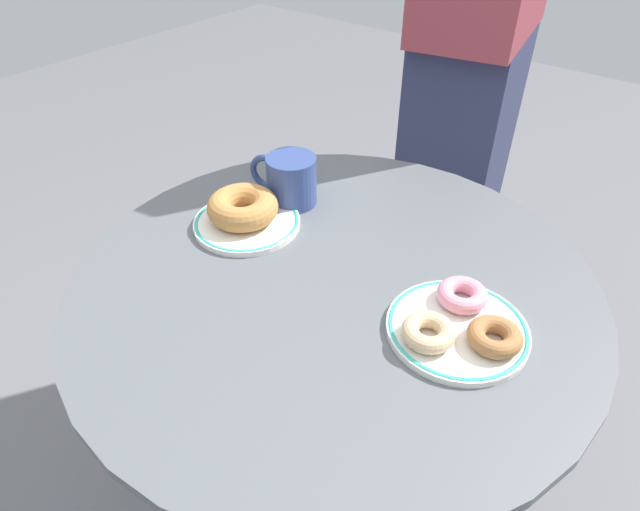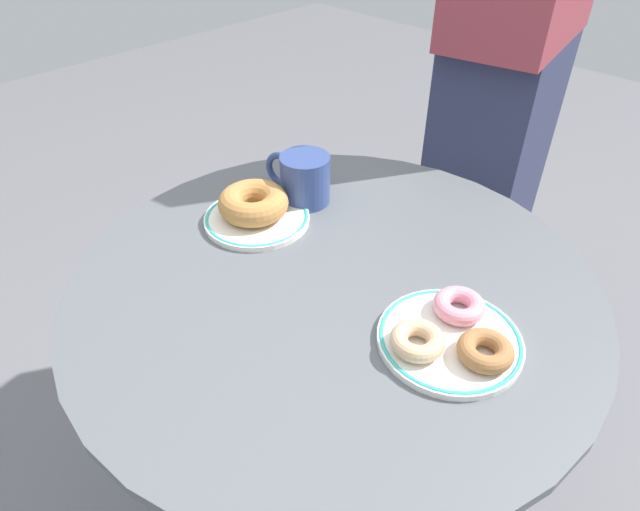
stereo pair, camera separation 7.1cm
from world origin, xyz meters
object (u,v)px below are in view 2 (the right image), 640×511
Objects in this scene: donut_old_fashioned at (253,203)px; cafe_table at (331,380)px; plate_left at (257,218)px; donut_cinnamon at (485,351)px; donut_pink_frosted at (459,306)px; person_figure at (505,80)px; coffee_mug at (303,178)px; plate_right at (449,339)px; donut_glazed at (417,340)px.

cafe_table is at bearing -5.63° from donut_old_fashioned.
donut_cinnamon is at bearing -0.94° from plate_left.
person_figure is (-0.32, 0.66, 0.06)m from donut_pink_frosted.
donut_old_fashioned reaches higher than plate_left.
donut_cinnamon is 0.04× the size of person_figure.
coffee_mug is at bearing 147.02° from cafe_table.
donut_pink_frosted is at bearing 5.62° from donut_old_fashioned.
donut_cinnamon is 0.55× the size of coffee_mug.
plate_right is 0.05m from donut_cinnamon.
donut_cinnamon is (0.05, -0.00, 0.02)m from plate_right.
plate_right is at bearing -64.39° from person_figure.
plate_right is at bearing -68.08° from donut_pink_frosted.
donut_old_fashioned reaches higher than donut_cinnamon.
donut_cinnamon is (0.46, -0.01, -0.01)m from donut_old_fashioned.
plate_right is 0.11× the size of person_figure.
cafe_table is 0.32m from plate_right.
coffee_mug is (-0.39, 0.11, 0.04)m from plate_right.
plate_left is 0.03m from donut_old_fashioned.
donut_cinnamon is at bearing 32.74° from donut_glazed.
person_figure is (-0.34, 0.70, 0.08)m from plate_right.
donut_pink_frosted is at bearing 111.92° from plate_right.
donut_old_fashioned is 0.39m from donut_pink_frosted.
donut_old_fashioned is at bearing -174.38° from donut_pink_frosted.
donut_cinnamon reaches higher than cafe_table.
donut_pink_frosted is (-0.07, 0.05, 0.00)m from donut_cinnamon.
donut_old_fashioned is 0.94× the size of coffee_mug.
donut_old_fashioned is at bearing 178.94° from donut_cinnamon.
donut_pink_frosted is 0.73m from person_figure.
plate_right is at bearing -1.16° from donut_old_fashioned.
coffee_mug is 0.59m from person_figure.
plate_left is at bearing 172.05° from donut_glazed.
donut_cinnamon is 1.00× the size of donut_glazed.
donut_glazed is at bearing -10.58° from cafe_table.
donut_glazed is at bearing -147.26° from donut_cinnamon.
donut_pink_frosted and donut_glazed have the same top height.
plate_right is 2.69× the size of donut_glazed.
plate_left is at bearing -174.11° from donut_pink_frosted.
person_figure reaches higher than cafe_table.
donut_cinnamon and donut_glazed have the same top height.
donut_glazed reaches higher than plate_left.
plate_left is at bearing 178.97° from plate_right.
plate_right is at bearing -15.98° from coffee_mug.
donut_old_fashioned is at bearing 172.54° from plate_left.
person_figure is (-0.39, 0.70, 0.06)m from donut_cinnamon.
donut_cinnamon is at bearing -61.16° from person_figure.
donut_glazed is at bearing -7.95° from plate_left.
cafe_table is 0.36m from coffee_mug.
donut_cinnamon is 0.46m from coffee_mug.
plate_right is at bearing 3.50° from cafe_table.
person_figure reaches higher than plate_left.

